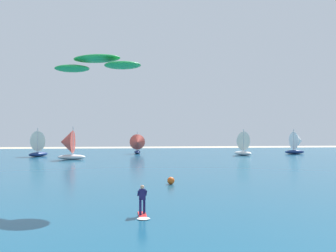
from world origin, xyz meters
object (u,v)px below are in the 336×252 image
Objects in this scene: kite at (97,64)px; sailboat_heeled_over at (137,144)px; sailboat_near_shore at (68,145)px; sailboat_anchored_offshore at (297,143)px; kitesurfer at (143,205)px; marker_buoy at (171,181)px; sailboat_far_left at (240,143)px; sailboat_outermost at (41,143)px.

kite reaches higher than sailboat_heeled_over.
sailboat_anchored_offshore is at bearing 13.48° from sailboat_near_shore.
kitesurfer is at bearing -63.40° from kite.
kitesurfer is 11.57m from marker_buoy.
kite reaches higher than marker_buoy.
sailboat_far_left is at bearing -17.81° from sailboat_heeled_over.
sailboat_outermost is (-18.00, 49.00, 1.89)m from kitesurfer.
kitesurfer is 3.01× the size of marker_buoy.
sailboat_anchored_offshore is 47.27m from sailboat_near_shore.
marker_buoy is at bearing -128.49° from sailboat_anchored_offshore.
sailboat_near_shore is (-11.37, 40.11, 1.94)m from kitesurfer.
kitesurfer is at bearing -124.08° from sailboat_anchored_offshore.
sailboat_far_left is 8.17× the size of marker_buoy.
sailboat_far_left is 21.59m from sailboat_heeled_over.
sailboat_anchored_offshore is at bearing -5.92° from sailboat_heeled_over.
sailboat_near_shore is at bearing 105.83° from kitesurfer.
sailboat_anchored_offshore is at bearing 51.51° from marker_buoy.
kitesurfer reaches higher than marker_buoy.
sailboat_outermost is (-39.10, 0.94, 0.05)m from sailboat_far_left.
sailboat_outermost is at bearing -163.02° from sailboat_heeled_over.
kitesurfer is 0.42× the size of sailboat_heeled_over.
sailboat_near_shore is 11.08m from sailboat_outermost.
marker_buoy is (2.84, 11.21, -0.28)m from kitesurfer.
kitesurfer is 0.37× the size of sailboat_anchored_offshore.
sailboat_heeled_over is 19.39m from sailboat_outermost.
sailboat_outermost reaches higher than marker_buoy.
sailboat_outermost is at bearing 109.17° from kite.
sailboat_far_left is 33.43m from sailboat_near_shore.
sailboat_anchored_offshore is (34.59, 51.13, 1.81)m from kitesurfer.
sailboat_heeled_over is (0.54, 54.66, 1.55)m from kitesurfer.
sailboat_heeled_over is (3.71, 48.33, -7.49)m from kite.
sailboat_heeled_over is 0.86× the size of sailboat_outermost.
sailboat_near_shore is at bearing 103.65° from kite.
sailboat_far_left is 0.98× the size of sailboat_outermost.
sailboat_outermost is (-52.59, -2.13, 0.08)m from sailboat_anchored_offshore.
sailboat_anchored_offshore is at bearing 2.32° from sailboat_outermost.
sailboat_far_left is at bearing 59.83° from kite.
sailboat_heeled_over is at bearing 162.19° from sailboat_far_left.
kitesurfer is at bearing -74.17° from sailboat_near_shore.
sailboat_outermost is at bearing -177.68° from sailboat_anchored_offshore.
marker_buoy is (2.30, -43.45, -1.82)m from sailboat_heeled_over.
marker_buoy is at bearing -63.81° from sailboat_near_shore.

